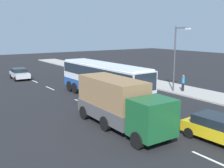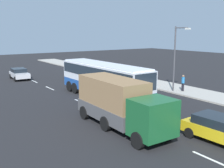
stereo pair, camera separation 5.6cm
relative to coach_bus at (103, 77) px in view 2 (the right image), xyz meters
The scene contains 11 objects.
ground_plane 2.85m from the coach_bus, 11.19° to the left, with size 120.00×120.00×0.00m, color black.
sidewalk_curb 9.41m from the coach_bus, 78.06° to the left, with size 80.00×4.00×0.15m, color #A8A399.
lane_centreline 3.36m from the coach_bus, 67.51° to the right, with size 28.88×0.16×0.01m.
coach_bus is the anchor object (origin of this frame).
cargo_truck 8.14m from the coach_bus, 25.21° to the right, with size 8.01×2.63×3.20m.
car_silver_hatch 15.87m from the coach_bus, 167.20° to the right, with size 4.15×2.12×1.45m.
car_yellow_taxi 12.79m from the coach_bus, ahead, with size 4.74×2.21×1.50m.
car_black_sedan 12.32m from the coach_bus, 162.95° to the left, with size 4.22×2.14×1.39m.
pedestrian_near_curb 9.34m from the coach_bus, 108.03° to the left, with size 0.32×0.32×1.66m.
pedestrian_at_crossing 8.72m from the coach_bus, 72.67° to the left, with size 0.32×0.32×1.70m.
street_lamp 8.01m from the coach_bus, 73.61° to the left, with size 1.86×0.24×6.67m.
Camera 2 is at (19.22, -13.99, 6.26)m, focal length 43.18 mm.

